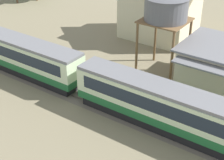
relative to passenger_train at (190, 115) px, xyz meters
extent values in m
plane|color=#7A7056|center=(1.49, 0.71, -2.34)|extent=(600.00, 600.00, 0.00)
cube|color=#1E6033|center=(-0.27, 0.00, -1.04)|extent=(21.78, 2.93, 0.80)
cube|color=beige|center=(-0.27, 0.00, 0.47)|extent=(21.78, 2.93, 2.22)
cube|color=#192330|center=(-0.27, 0.00, 0.58)|extent=(20.04, 2.97, 1.24)
cube|color=slate|center=(-0.27, 0.00, 1.73)|extent=(21.78, 2.75, 0.30)
cube|color=black|center=(-0.27, 0.00, -1.88)|extent=(20.91, 2.52, 0.88)
cylinder|color=black|center=(-7.45, -0.72, -1.89)|extent=(0.90, 0.18, 0.90)
cylinder|color=black|center=(-7.45, 0.72, -1.89)|extent=(0.90, 0.18, 0.90)
cube|color=#1E6033|center=(-23.32, 0.00, -1.04)|extent=(21.78, 2.93, 0.80)
cube|color=beige|center=(-23.32, 0.00, 0.47)|extent=(21.78, 2.93, 2.22)
cube|color=#192330|center=(-23.32, 0.00, 0.58)|extent=(20.04, 2.97, 1.24)
cube|color=slate|center=(-23.32, 0.00, 1.73)|extent=(21.78, 2.75, 0.30)
cube|color=black|center=(-23.32, 0.00, -1.88)|extent=(20.91, 2.52, 0.88)
cylinder|color=black|center=(-16.13, -0.72, -1.89)|extent=(0.90, 0.18, 0.90)
cylinder|color=black|center=(-16.13, 0.72, -1.89)|extent=(0.90, 0.18, 0.90)
cube|color=#665B51|center=(3.19, 0.00, -2.34)|extent=(138.37, 3.60, 0.01)
cube|color=#4C4238|center=(3.19, -0.72, -2.32)|extent=(138.37, 0.12, 0.04)
cube|color=beige|center=(-12.87, 18.59, 1.70)|extent=(9.59, 7.12, 8.07)
cylinder|color=brown|center=(-5.32, 11.55, 0.79)|extent=(0.28, 0.28, 6.26)
cylinder|color=brown|center=(-9.67, 11.55, 0.79)|extent=(0.28, 0.28, 6.26)
cylinder|color=brown|center=(-5.32, 7.20, 0.79)|extent=(0.28, 0.28, 6.26)
cylinder|color=brown|center=(-9.67, 7.20, 0.79)|extent=(0.28, 0.28, 6.26)
cube|color=brown|center=(-7.50, 9.37, 4.00)|extent=(4.85, 4.85, 0.16)
cylinder|color=#56565B|center=(-7.50, 9.37, 5.33)|extent=(4.70, 4.70, 2.50)
camera|label=1|loc=(8.08, -23.16, 16.94)|focal=55.00mm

